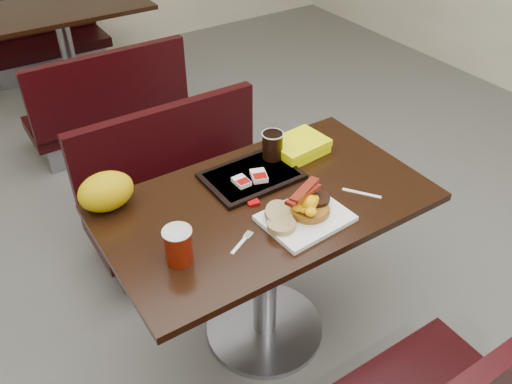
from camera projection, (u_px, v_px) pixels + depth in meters
floor at (264, 330)px, 2.40m from camera, size 6.00×7.00×0.01m
table_near at (265, 272)px, 2.17m from camera, size 1.20×0.70×0.75m
bench_near_n at (187, 189)px, 2.65m from camera, size 1.00×0.46×0.72m
table_far at (69, 58)px, 3.91m from camera, size 1.20×0.70×0.75m
bench_far_s at (103, 96)px, 3.45m from camera, size 1.00×0.46×0.72m
bench_far_n at (43, 31)px, 4.38m from camera, size 1.00×0.46×0.72m
platter at (305, 218)px, 1.85m from camera, size 0.31×0.25×0.02m
pancake_stack at (309, 208)px, 1.86m from camera, size 0.15×0.15×0.03m
sausage_patty at (317, 198)px, 1.87m from camera, size 0.10×0.10×0.01m
scrambled_eggs at (309, 204)px, 1.81m from camera, size 0.12×0.12×0.05m
bacon_strips at (304, 194)px, 1.80m from camera, size 0.20×0.14×0.01m
muffin_bottom at (281, 225)px, 1.79m from camera, size 0.12×0.12×0.02m
muffin_top at (279, 213)px, 1.82m from camera, size 0.11×0.11×0.06m
coffee_cup_near at (178, 246)px, 1.66m from camera, size 0.09×0.09×0.12m
fork at (239, 246)px, 1.75m from camera, size 0.12×0.08×0.00m
knife at (362, 193)px, 1.98m from camera, size 0.10×0.13×0.00m
condiment_ketchup at (253, 203)px, 1.93m from camera, size 0.05×0.04×0.01m
tray at (251, 176)px, 2.05m from camera, size 0.36×0.26×0.02m
hashbrown_sleeve_left at (241, 181)px, 1.99m from camera, size 0.05×0.07×0.02m
hashbrown_sleeve_right at (259, 176)px, 2.02m from camera, size 0.08×0.09×0.02m
coffee_cup_far at (272, 146)px, 2.11m from camera, size 0.09×0.09×0.11m
clamshell at (299, 147)px, 2.18m from camera, size 0.24×0.19×0.06m
paper_bag at (106, 191)px, 1.87m from camera, size 0.21×0.17×0.14m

